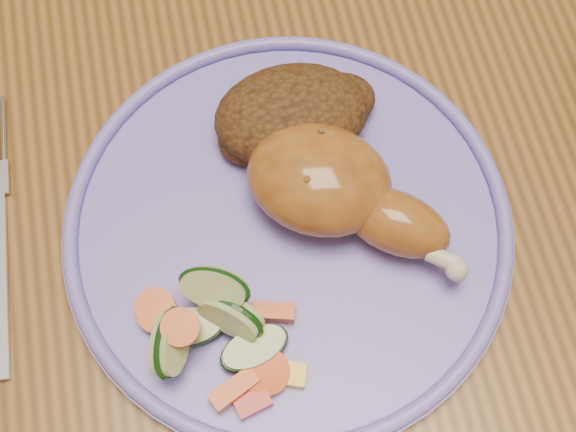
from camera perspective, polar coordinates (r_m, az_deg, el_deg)
The scene contains 7 objects.
ground at distance 1.29m, azimuth 1.92°, elevation -8.51°, with size 4.00×4.00×0.00m, color brown.
dining_table at distance 0.66m, azimuth 3.70°, elevation 6.37°, with size 0.90×1.40×0.75m.
plate at distance 0.53m, azimuth 0.00°, elevation -0.90°, with size 0.29×0.29×0.01m, color #776AD3.
plate_rim at distance 0.52m, azimuth 0.00°, elevation -0.44°, with size 0.29×0.29×0.01m, color #776AD3.
chicken_leg at distance 0.51m, azimuth 3.54°, elevation 1.88°, with size 0.14×0.14×0.05m.
rice_pilaf at distance 0.54m, azimuth 0.46°, elevation 7.20°, with size 0.11×0.08×0.05m.
vegetable_pile at distance 0.49m, azimuth -5.40°, elevation -8.03°, with size 0.10×0.10×0.05m.
Camera 1 is at (-0.11, -0.31, 1.24)m, focal length 50.00 mm.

